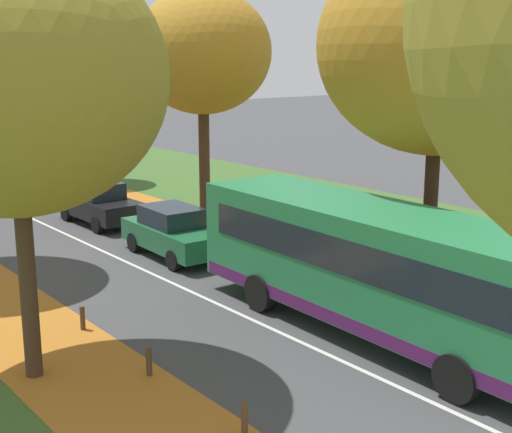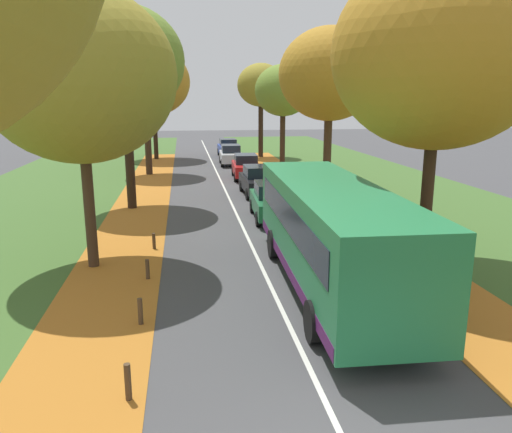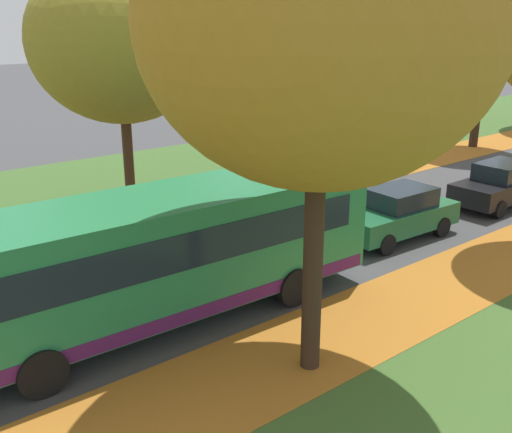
{
  "view_description": "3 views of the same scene",
  "coord_description": "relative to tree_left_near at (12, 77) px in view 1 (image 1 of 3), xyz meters",
  "views": [
    {
      "loc": [
        -10.22,
        -2.35,
        6.38
      ],
      "look_at": [
        1.2,
        11.96,
        2.2
      ],
      "focal_mm": 50.0,
      "sensor_mm": 36.0,
      "label": 1
    },
    {
      "loc": [
        -2.38,
        -5.05,
        5.33
      ],
      "look_at": [
        0.03,
        11.5,
        1.34
      ],
      "focal_mm": 35.0,
      "sensor_mm": 36.0,
      "label": 2
    },
    {
      "loc": [
        12.62,
        1.95,
        6.69
      ],
      "look_at": [
        1.71,
        10.74,
        1.99
      ],
      "focal_mm": 42.0,
      "sensor_mm": 36.0,
      "label": 3
    }
  ],
  "objects": [
    {
      "name": "bollard_fifth",
      "position": [
        1.82,
        -1.48,
        -5.65
      ],
      "size": [
        0.12,
        0.12,
        0.62
      ],
      "primitive_type": "cylinder",
      "color": "#4C3823",
      "rests_on": "ground"
    },
    {
      "name": "bollard_fourth",
      "position": [
        1.85,
        -4.6,
        -5.63
      ],
      "size": [
        0.12,
        0.12,
        0.67
      ],
      "primitive_type": "cylinder",
      "color": "#4C3823",
      "rests_on": "ground"
    },
    {
      "name": "leaf_litter_right",
      "position": [
        9.98,
        3.05,
        -5.95
      ],
      "size": [
        2.8,
        60.0,
        0.0
      ],
      "primitive_type": "cube",
      "color": "#B26B23",
      "rests_on": "grass_verge_right"
    },
    {
      "name": "tree_right_far",
      "position": [
        10.27,
        20.42,
        -0.15
      ],
      "size": [
        4.09,
        4.09,
        7.7
      ],
      "color": "#382619",
      "rests_on": "ground"
    },
    {
      "name": "leaf_litter_left",
      "position": [
        0.78,
        3.05,
        -5.95
      ],
      "size": [
        2.8,
        60.0,
        0.0
      ],
      "primitive_type": "cube",
      "color": "#B26B23",
      "rests_on": "grass_verge_left"
    },
    {
      "name": "car_red_third_in_line",
      "position": [
        7.15,
        17.32,
        -5.15
      ],
      "size": [
        1.91,
        4.27,
        1.62
      ],
      "color": "#B21919",
      "rests_on": "ground"
    },
    {
      "name": "bollard_sixth",
      "position": [
        1.84,
        1.65,
        -5.67
      ],
      "size": [
        0.12,
        0.12,
        0.59
      ],
      "primitive_type": "cylinder",
      "color": "#4C3823",
      "rests_on": "ground"
    },
    {
      "name": "bus",
      "position": [
        7.04,
        -2.86,
        -4.26
      ],
      "size": [
        2.88,
        10.47,
        2.98
      ],
      "color": "#237A47",
      "rests_on": "ground"
    },
    {
      "name": "car_black_following",
      "position": [
        7.11,
        11.33,
        -5.15
      ],
      "size": [
        1.83,
        4.22,
        1.62
      ],
      "color": "black",
      "rests_on": "ground"
    },
    {
      "name": "tree_right_mid",
      "position": [
        10.31,
        8.82,
        0.48
      ],
      "size": [
        5.08,
        5.08,
        8.76
      ],
      "color": "#422D1E",
      "rests_on": "ground"
    },
    {
      "name": "grass_verge_right",
      "position": [
        14.58,
        9.05,
        -5.96
      ],
      "size": [
        12.0,
        90.0,
        0.01
      ],
      "primitive_type": "cube",
      "color": "#3D6028",
      "rests_on": "ground"
    },
    {
      "name": "road_centre_line",
      "position": [
        5.38,
        9.05,
        -5.96
      ],
      "size": [
        0.12,
        80.0,
        0.01
      ],
      "primitive_type": "cube",
      "color": "silver",
      "rests_on": "ground"
    },
    {
      "name": "tree_right_near",
      "position": [
        10.52,
        -1.58,
        0.64
      ],
      "size": [
        6.3,
        6.3,
        9.45
      ],
      "color": "#382619",
      "rests_on": "ground"
    },
    {
      "name": "car_green_lead",
      "position": [
        6.9,
        5.65,
        -5.15
      ],
      "size": [
        1.91,
        4.26,
        1.62
      ],
      "color": "#1E6038",
      "rests_on": "ground"
    },
    {
      "name": "tree_left_near",
      "position": [
        0.0,
        0.0,
        0.0
      ],
      "size": [
        5.82,
        5.82,
        8.59
      ],
      "color": "#422D1E",
      "rests_on": "ground"
    }
  ]
}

